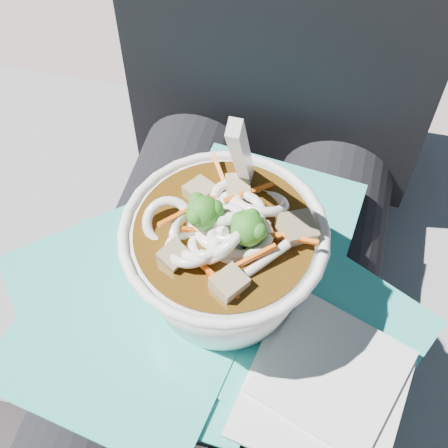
% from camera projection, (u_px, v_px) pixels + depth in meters
% --- Properties ---
extents(stone_ledge, '(1.02, 0.53, 0.48)m').
position_uv_depth(stone_ledge, '(245.00, 330.00, 0.98)').
color(stone_ledge, slate).
rests_on(stone_ledge, ground).
extents(lap, '(0.31, 0.48, 0.14)m').
position_uv_depth(lap, '(220.00, 331.00, 0.65)').
color(lap, black).
rests_on(lap, stone_ledge).
extents(person_body, '(0.34, 0.94, 1.02)m').
position_uv_depth(person_body, '(241.00, 248.00, 0.68)').
color(person_body, black).
rests_on(person_body, ground).
extents(plastic_bag, '(0.43, 0.35, 0.01)m').
position_uv_depth(plastic_bag, '(204.00, 304.00, 0.58)').
color(plastic_bag, teal).
rests_on(plastic_bag, lap).
extents(napkins, '(0.15, 0.17, 0.01)m').
position_uv_depth(napkins, '(326.00, 387.00, 0.52)').
color(napkins, silver).
rests_on(napkins, plastic_bag).
extents(udon_bowl, '(0.19, 0.19, 0.21)m').
position_uv_depth(udon_bowl, '(224.00, 254.00, 0.53)').
color(udon_bowl, white).
rests_on(udon_bowl, plastic_bag).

